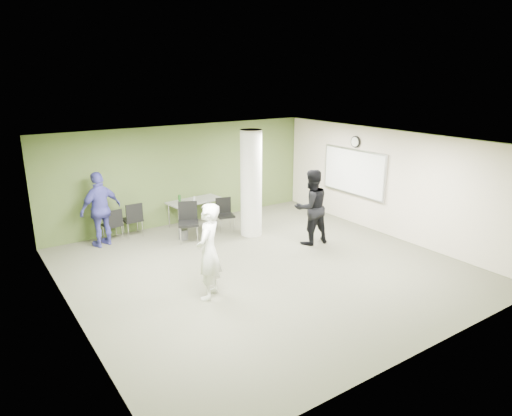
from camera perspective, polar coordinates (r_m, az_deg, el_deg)
floor at (r=10.25m, az=0.94°, el=-7.47°), size 8.00×8.00×0.00m
ceiling at (r=9.47m, az=1.02°, el=8.22°), size 8.00×8.00×0.00m
wall_back at (r=13.14m, az=-9.11°, el=4.14°), size 8.00×2.80×0.02m
wall_left at (r=8.26m, az=-22.45°, el=-4.34°), size 0.02×8.00×2.80m
wall_right_cream at (r=12.43m, az=16.28°, el=2.98°), size 0.02×8.00×2.80m
column at (r=11.91m, az=-0.61°, el=3.07°), size 0.56×0.56×2.80m
whiteboard at (r=13.13m, az=12.09°, el=4.42°), size 0.05×2.30×1.30m
wall_clock at (r=12.98m, az=12.32°, el=8.09°), size 0.06×0.32×0.32m
folding_table at (r=12.95m, az=-7.70°, el=0.76°), size 1.61×0.83×0.98m
wastebasket at (r=12.04m, az=-9.08°, el=-3.25°), size 0.24×0.24×0.28m
chair_back_left at (r=12.24m, az=-17.41°, el=-1.74°), size 0.48×0.48×0.85m
chair_back_right at (r=12.36m, az=-15.10°, el=-1.11°), size 0.47×0.47×0.93m
chair_table_left at (r=11.78m, az=-8.48°, el=-1.31°), size 0.67×0.67×1.02m
chair_table_right at (r=12.50m, az=-3.96°, el=-0.48°), size 0.55×0.55×0.90m
woman_white at (r=8.67m, az=-5.95°, el=-5.43°), size 0.81×0.79×1.88m
man_black at (r=11.46m, az=6.90°, el=0.10°), size 1.00×0.83×1.91m
man_blue at (r=11.87m, az=-18.84°, el=-0.15°), size 1.19×0.77×1.89m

